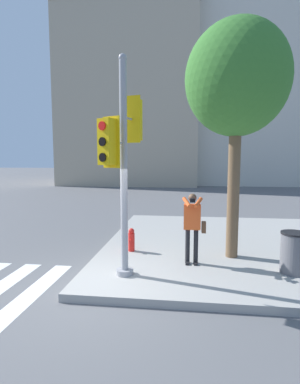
# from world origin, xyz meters

# --- Properties ---
(ground_plane) EXTENTS (160.00, 160.00, 0.00)m
(ground_plane) POSITION_xyz_m (0.00, 0.00, 0.00)
(ground_plane) COLOR #5B5B5E
(sidewalk_corner) EXTENTS (8.00, 8.00, 0.17)m
(sidewalk_corner) POSITION_xyz_m (3.50, 3.50, 0.09)
(sidewalk_corner) COLOR #9E9B96
(sidewalk_corner) RESTS_ON ground_plane
(traffic_signal_pole) EXTENTS (0.74, 1.31, 4.67)m
(traffic_signal_pole) POSITION_xyz_m (0.52, 0.62, 2.85)
(traffic_signal_pole) COLOR #939399
(traffic_signal_pole) RESTS_ON sidewalk_corner
(person_photographer) EXTENTS (0.58, 0.54, 1.71)m
(person_photographer) POSITION_xyz_m (2.03, 1.50, 1.19)
(person_photographer) COLOR black
(person_photographer) RESTS_ON sidewalk_corner
(street_tree) EXTENTS (2.54, 2.54, 5.89)m
(street_tree) POSITION_xyz_m (3.06, 2.15, 4.61)
(street_tree) COLOR brown
(street_tree) RESTS_ON sidewalk_corner
(fire_hydrant) EXTENTS (0.18, 0.24, 0.64)m
(fire_hydrant) POSITION_xyz_m (0.38, 2.29, 0.49)
(fire_hydrant) COLOR red
(fire_hydrant) RESTS_ON sidewalk_corner
(trash_bin) EXTENTS (0.59, 0.59, 0.93)m
(trash_bin) POSITION_xyz_m (4.26, 1.15, 0.64)
(trash_bin) COLOR #5B5B60
(trash_bin) RESTS_ON sidewalk_corner
(building_left) EXTENTS (14.12, 11.76, 18.16)m
(building_left) POSITION_xyz_m (-4.14, 28.15, 9.09)
(building_left) COLOR tan
(building_left) RESTS_ON ground_plane
(building_right) EXTENTS (13.09, 10.90, 20.15)m
(building_right) POSITION_xyz_m (7.24, 29.70, 10.09)
(building_right) COLOR beige
(building_right) RESTS_ON ground_plane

